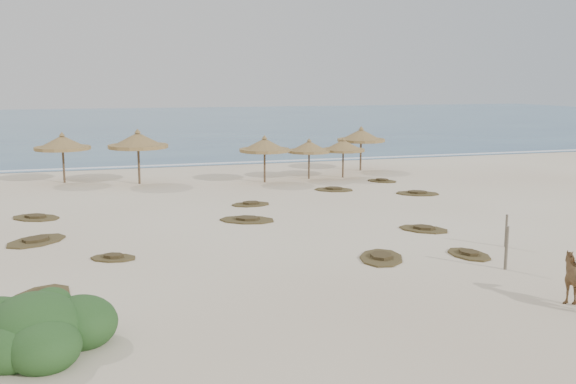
% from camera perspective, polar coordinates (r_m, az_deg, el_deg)
% --- Properties ---
extents(ground, '(160.00, 160.00, 0.00)m').
position_cam_1_polar(ground, '(20.51, 0.83, -6.55)').
color(ground, beige).
rests_on(ground, ground).
extents(ocean, '(200.00, 100.00, 0.01)m').
position_cam_1_polar(ocean, '(94.11, -13.28, 6.05)').
color(ocean, '#285179').
rests_on(ocean, ground).
extents(foam_line, '(70.00, 0.60, 0.01)m').
position_cam_1_polar(foam_line, '(45.51, -9.19, 2.41)').
color(foam_line, white).
rests_on(foam_line, ground).
extents(palapa_1, '(3.79, 3.79, 2.93)m').
position_cam_1_polar(palapa_1, '(38.92, -19.42, 4.10)').
color(palapa_1, brown).
rests_on(palapa_1, ground).
extents(palapa_2, '(3.67, 3.67, 3.14)m').
position_cam_1_polar(palapa_2, '(37.27, -13.20, 4.42)').
color(palapa_2, brown).
rests_on(palapa_2, ground).
extents(palapa_3, '(3.67, 3.67, 2.74)m').
position_cam_1_polar(palapa_3, '(36.89, -2.10, 4.13)').
color(palapa_3, brown).
rests_on(palapa_3, ground).
extents(palapa_4, '(3.40, 3.40, 2.46)m').
position_cam_1_polar(palapa_4, '(38.92, 4.93, 4.08)').
color(palapa_4, brown).
rests_on(palapa_4, ground).
extents(palapa_5, '(3.31, 3.31, 2.44)m').
position_cam_1_polar(palapa_5, '(38.22, 1.88, 3.99)').
color(palapa_5, brown).
rests_on(palapa_5, ground).
extents(palapa_6, '(3.65, 3.65, 2.91)m').
position_cam_1_polar(palapa_6, '(42.15, 6.51, 4.96)').
color(palapa_6, brown).
rests_on(palapa_6, ground).
extents(fence_post_near, '(0.12, 0.12, 1.37)m').
position_cam_1_polar(fence_post_near, '(21.04, 18.84, -4.73)').
color(fence_post_near, '#6A6050').
rests_on(fence_post_near, ground).
extents(fence_post_far, '(0.11, 0.11, 1.16)m').
position_cam_1_polar(fence_post_far, '(23.90, 18.82, -3.28)').
color(fence_post_far, '#6A6050').
rests_on(fence_post_far, ground).
extents(bush, '(3.41, 3.01, 1.53)m').
position_cam_1_polar(bush, '(15.12, -21.44, -11.32)').
color(bush, '#2A5323').
rests_on(bush, ground).
extents(scrub_1, '(2.79, 2.80, 0.16)m').
position_cam_1_polar(scrub_1, '(25.16, -21.48, -4.04)').
color(scrub_1, '#4F4122').
rests_on(scrub_1, ground).
extents(scrub_2, '(1.79, 1.50, 0.16)m').
position_cam_1_polar(scrub_2, '(22.00, -15.26, -5.63)').
color(scrub_2, '#4F4122').
rests_on(scrub_2, ground).
extents(scrub_3, '(2.79, 2.41, 0.16)m').
position_cam_1_polar(scrub_3, '(26.99, -3.65, -2.45)').
color(scrub_3, '#4F4122').
rests_on(scrub_3, ground).
extents(scrub_4, '(2.30, 2.33, 0.16)m').
position_cam_1_polar(scrub_4, '(25.83, 11.97, -3.21)').
color(scrub_4, '#4F4122').
rests_on(scrub_4, ground).
extents(scrub_5, '(2.63, 2.27, 0.16)m').
position_cam_1_polar(scrub_5, '(33.93, 11.43, -0.10)').
color(scrub_5, '#4F4122').
rests_on(scrub_5, ground).
extents(scrub_6, '(2.59, 2.39, 0.16)m').
position_cam_1_polar(scrub_6, '(29.41, -21.52, -2.11)').
color(scrub_6, '#4F4122').
rests_on(scrub_6, ground).
extents(scrub_7, '(2.48, 2.16, 0.16)m').
position_cam_1_polar(scrub_7, '(34.52, 4.09, 0.24)').
color(scrub_7, '#4F4122').
rests_on(scrub_7, ground).
extents(scrub_9, '(2.21, 2.59, 0.16)m').
position_cam_1_polar(scrub_9, '(21.47, 8.28, -5.77)').
color(scrub_9, '#4F4122').
rests_on(scrub_9, ground).
extents(scrub_10, '(2.03, 2.06, 0.16)m').
position_cam_1_polar(scrub_10, '(37.82, 8.36, 1.00)').
color(scrub_10, '#4F4122').
rests_on(scrub_10, ground).
extents(scrub_11, '(2.22, 2.61, 0.16)m').
position_cam_1_polar(scrub_11, '(18.75, -21.21, -8.66)').
color(scrub_11, '#4F4122').
rests_on(scrub_11, ground).
extents(scrub_12, '(1.33, 1.89, 0.16)m').
position_cam_1_polar(scrub_12, '(22.49, 15.78, -5.32)').
color(scrub_12, '#4F4122').
rests_on(scrub_12, ground).
extents(scrub_13, '(1.88, 1.25, 0.16)m').
position_cam_1_polar(scrub_13, '(30.37, -3.33, -1.07)').
color(scrub_13, '#4F4122').
rests_on(scrub_13, ground).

